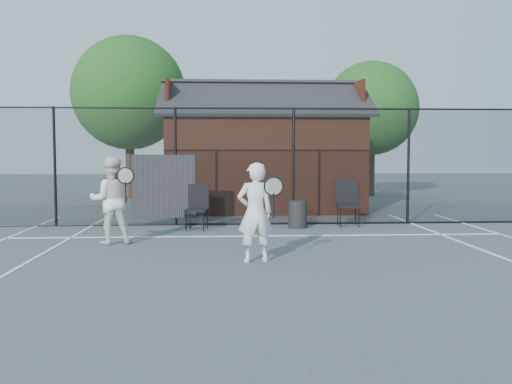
{
  "coord_description": "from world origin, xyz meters",
  "views": [
    {
      "loc": [
        -0.81,
        -9.51,
        1.86
      ],
      "look_at": [
        -0.17,
        1.35,
        1.1
      ],
      "focal_mm": 40.0,
      "sensor_mm": 36.0,
      "label": 1
    }
  ],
  "objects": [
    {
      "name": "court_lines",
      "position": [
        0.0,
        -1.32,
        0.01
      ],
      "size": [
        11.02,
        18.0,
        0.01
      ],
      "color": "white",
      "rests_on": "ground"
    },
    {
      "name": "fence",
      "position": [
        -0.3,
        5.0,
        1.45
      ],
      "size": [
        22.04,
        3.0,
        3.0
      ],
      "color": "black",
      "rests_on": "ground"
    },
    {
      "name": "chair_left",
      "position": [
        -1.43,
        4.1,
        0.53
      ],
      "size": [
        0.6,
        0.62,
        1.06
      ],
      "primitive_type": "cube",
      "rotation": [
        0.0,
        0.0,
        -0.19
      ],
      "color": "black",
      "rests_on": "ground"
    },
    {
      "name": "player_front",
      "position": [
        -0.26,
        0.05,
        0.85
      ],
      "size": [
        0.79,
        0.61,
        1.69
      ],
      "color": "white",
      "rests_on": "ground"
    },
    {
      "name": "chair_right",
      "position": [
        2.35,
        4.6,
        0.57
      ],
      "size": [
        0.57,
        0.59,
        1.14
      ],
      "primitive_type": "cube",
      "rotation": [
        0.0,
        0.0,
        -0.04
      ],
      "color": "black",
      "rests_on": "ground"
    },
    {
      "name": "tree_right",
      "position": [
        5.5,
        14.5,
        3.71
      ],
      "size": [
        3.97,
        3.97,
        5.7
      ],
      "color": "black",
      "rests_on": "ground"
    },
    {
      "name": "ground",
      "position": [
        0.0,
        0.0,
        0.0
      ],
      "size": [
        80.0,
        80.0,
        0.0
      ],
      "primitive_type": "plane",
      "color": "#484F52",
      "rests_on": "ground"
    },
    {
      "name": "clubhouse",
      "position": [
        0.5,
        9.0,
        1.61
      ],
      "size": [
        6.5,
        4.36,
        4.19
      ],
      "color": "brown",
      "rests_on": "ground"
    },
    {
      "name": "waste_bin",
      "position": [
        1.03,
        4.34,
        0.34
      ],
      "size": [
        0.52,
        0.52,
        0.67
      ],
      "primitive_type": "cylinder",
      "rotation": [
        0.0,
        0.0,
        -0.12
      ],
      "color": "black",
      "rests_on": "ground"
    },
    {
      "name": "tree_left",
      "position": [
        -4.5,
        13.5,
        4.19
      ],
      "size": [
        4.48,
        4.48,
        6.44
      ],
      "color": "black",
      "rests_on": "ground"
    },
    {
      "name": "player_back",
      "position": [
        -3.08,
        2.16,
        0.89
      ],
      "size": [
        1.02,
        0.82,
        1.78
      ],
      "color": "white",
      "rests_on": "ground"
    }
  ]
}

